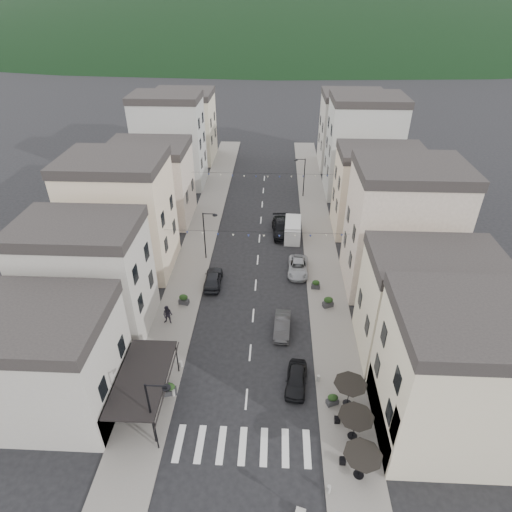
{
  "coord_description": "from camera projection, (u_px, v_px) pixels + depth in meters",
  "views": [
    {
      "loc": [
        1.8,
        -16.04,
        27.33
      ],
      "look_at": [
        0.02,
        21.34,
        3.5
      ],
      "focal_mm": 30.0,
      "sensor_mm": 36.0,
      "label": 1
    }
  ],
  "objects": [
    {
      "name": "streetlamp_left_near",
      "position": [
        154.0,
        408.0,
        28.2
      ],
      "size": [
        1.7,
        0.56,
        6.0
      ],
      "color": "black",
      "rests_on": "ground"
    },
    {
      "name": "boutique_awning",
      "position": [
        146.0,
        378.0,
        31.1
      ],
      "size": [
        3.77,
        7.5,
        3.28
      ],
      "color": "black",
      "rests_on": "ground"
    },
    {
      "name": "parked_car_e",
      "position": [
        213.0,
        279.0,
        45.67
      ],
      "size": [
        1.87,
        4.48,
        1.51
      ],
      "primitive_type": "imported",
      "rotation": [
        0.0,
        0.0,
        3.16
      ],
      "color": "black",
      "rests_on": "ground"
    },
    {
      "name": "ground",
      "position": [
        240.0,
        473.0,
        28.26
      ],
      "size": [
        700.0,
        700.0,
        0.0
      ],
      "primitive_type": "plane",
      "color": "black",
      "rests_on": "ground"
    },
    {
      "name": "planter_lb",
      "position": [
        184.0,
        299.0,
        42.81
      ],
      "size": [
        1.1,
        0.76,
        1.12
      ],
      "rotation": [
        0.0,
        0.0,
        -0.22
      ],
      "color": "#313033",
      "rests_on": "sidewalk_left"
    },
    {
      "name": "sidewalk_right",
      "position": [
        318.0,
        236.0,
        54.89
      ],
      "size": [
        4.0,
        76.0,
        0.12
      ],
      "primitive_type": "cube",
      "color": "slate",
      "rests_on": "ground"
    },
    {
      "name": "planter_ra",
      "position": [
        333.0,
        399.0,
        32.55
      ],
      "size": [
        1.03,
        0.82,
        1.01
      ],
      "rotation": [
        0.0,
        0.0,
        0.41
      ],
      "color": "#2F2F32",
      "rests_on": "sidewalk_right"
    },
    {
      "name": "parked_car_c",
      "position": [
        298.0,
        267.0,
        47.66
      ],
      "size": [
        2.41,
        4.85,
        1.32
      ],
      "primitive_type": "imported",
      "rotation": [
        0.0,
        0.0,
        -0.05
      ],
      "color": "#9B9DA3",
      "rests_on": "ground"
    },
    {
      "name": "buildings_row_right",
      "position": [
        374.0,
        177.0,
        55.12
      ],
      "size": [
        10.2,
        54.16,
        14.5
      ],
      "color": "beige",
      "rests_on": "ground"
    },
    {
      "name": "hill_backdrop",
      "position": [
        276.0,
        34.0,
        281.04
      ],
      "size": [
        640.0,
        360.0,
        70.0
      ],
      "primitive_type": "ellipsoid",
      "color": "black",
      "rests_on": "ground"
    },
    {
      "name": "parked_car_a",
      "position": [
        296.0,
        379.0,
        34.12
      ],
      "size": [
        2.06,
        4.19,
        1.37
      ],
      "primitive_type": "imported",
      "rotation": [
        0.0,
        0.0,
        -0.11
      ],
      "color": "black",
      "rests_on": "ground"
    },
    {
      "name": "bollards",
      "position": [
        246.0,
        401.0,
        32.67
      ],
      "size": [
        11.66,
        10.26,
        0.6
      ],
      "color": "gray",
      "rests_on": "ground"
    },
    {
      "name": "streetlamp_right_far",
      "position": [
        302.0,
        174.0,
        63.12
      ],
      "size": [
        1.7,
        0.56,
        6.0
      ],
      "color": "black",
      "rests_on": "ground"
    },
    {
      "name": "planter_la",
      "position": [
        170.0,
        389.0,
        33.33
      ],
      "size": [
        1.13,
        0.79,
        1.14
      ],
      "rotation": [
        0.0,
        0.0,
        0.24
      ],
      "color": "#29292B",
      "rests_on": "sidewalk_left"
    },
    {
      "name": "parked_car_d",
      "position": [
        282.0,
        228.0,
        54.99
      ],
      "size": [
        2.78,
        5.87,
        1.65
      ],
      "primitive_type": "imported",
      "rotation": [
        0.0,
        0.0,
        0.08
      ],
      "color": "black",
      "rests_on": "ground"
    },
    {
      "name": "boutique_building",
      "position": [
        32.0,
        366.0,
        30.95
      ],
      "size": [
        12.0,
        8.0,
        8.0
      ],
      "primitive_type": "cube",
      "color": "#ACA69E",
      "rests_on": "ground"
    },
    {
      "name": "sidewalk_left",
      "position": [
        202.0,
        233.0,
        55.5
      ],
      "size": [
        4.0,
        76.0,
        0.12
      ],
      "primitive_type": "cube",
      "color": "slate",
      "rests_on": "ground"
    },
    {
      "name": "bistro_building",
      "position": [
        461.0,
        382.0,
        28.37
      ],
      "size": [
        10.0,
        8.0,
        10.0
      ],
      "primitive_type": "cube",
      "color": "beige",
      "rests_on": "ground"
    },
    {
      "name": "planter_rc",
      "position": [
        316.0,
        284.0,
        45.03
      ],
      "size": [
        0.92,
        0.53,
        1.01
      ],
      "rotation": [
        0.0,
        0.0,
        -0.04
      ],
      "color": "#2E2E30",
      "rests_on": "sidewalk_right"
    },
    {
      "name": "planter_rb",
      "position": [
        328.0,
        302.0,
        42.44
      ],
      "size": [
        1.16,
        0.9,
        1.15
      ],
      "rotation": [
        0.0,
        0.0,
        0.37
      ],
      "color": "#2D2D30",
      "rests_on": "sidewalk_right"
    },
    {
      "name": "parked_car_b",
      "position": [
        282.0,
        326.0,
        39.51
      ],
      "size": [
        1.66,
        4.18,
        1.35
      ],
      "primitive_type": "imported",
      "rotation": [
        0.0,
        0.0,
        -0.06
      ],
      "color": "#333235",
      "rests_on": "ground"
    },
    {
      "name": "bunting_far",
      "position": [
        262.0,
        176.0,
        57.25
      ],
      "size": [
        19.0,
        0.28,
        0.62
      ],
      "color": "black",
      "rests_on": "ground"
    },
    {
      "name": "bunting_near",
      "position": [
        256.0,
        235.0,
        43.76
      ],
      "size": [
        19.0,
        0.28,
        0.62
      ],
      "color": "black",
      "rests_on": "ground"
    },
    {
      "name": "delivery_van",
      "position": [
        293.0,
        229.0,
        54.06
      ],
      "size": [
        2.19,
        5.01,
        2.36
      ],
      "rotation": [
        0.0,
        0.0,
        -0.05
      ],
      "color": "silver",
      "rests_on": "ground"
    },
    {
      "name": "pedestrian_a",
      "position": [
        153.0,
        366.0,
        34.79
      ],
      "size": [
        0.74,
        0.55,
        1.87
      ],
      "primitive_type": "imported",
      "rotation": [
        0.0,
        0.0,
        -0.16
      ],
      "color": "black",
      "rests_on": "sidewalk_left"
    },
    {
      "name": "cafe_terrace",
      "position": [
        356.0,
        419.0,
        29.05
      ],
      "size": [
        2.5,
        8.1,
        2.53
      ],
      "color": "black",
      "rests_on": "ground"
    },
    {
      "name": "pedestrian_b",
      "position": [
        168.0,
        315.0,
        40.13
      ],
      "size": [
        1.03,
        0.85,
        1.97
      ],
      "primitive_type": "imported",
      "rotation": [
        0.0,
        0.0,
        -0.11
      ],
      "color": "#221F29",
      "rests_on": "sidewalk_left"
    },
    {
      "name": "streetlamp_left_far",
      "position": [
        207.0,
        231.0,
        48.42
      ],
      "size": [
        1.7,
        0.56,
        6.0
      ],
      "color": "black",
      "rests_on": "ground"
    },
    {
      "name": "buildings_row_left",
      "position": [
        154.0,
        171.0,
        57.37
      ],
      "size": [
        10.2,
        54.16,
        14.0
      ],
      "color": "#ACA69E",
      "rests_on": "ground"
    }
  ]
}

